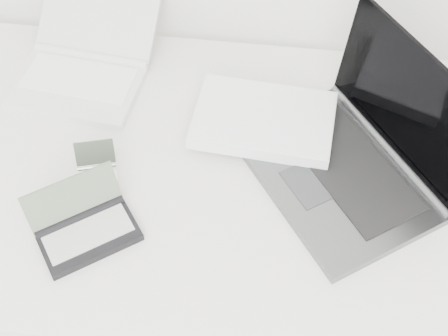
# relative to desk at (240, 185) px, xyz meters

# --- Properties ---
(desk) EXTENTS (1.60, 0.80, 0.73)m
(desk) POSITION_rel_desk_xyz_m (0.00, 0.00, 0.00)
(desk) COLOR white
(desk) RESTS_ON ground
(laptop_large) EXTENTS (0.57, 0.51, 0.27)m
(laptop_large) POSITION_rel_desk_xyz_m (0.17, 0.06, 0.09)
(laptop_large) COLOR #585A5D
(laptop_large) RESTS_ON desk
(netbook_open_white) EXTENTS (0.32, 0.37, 0.13)m
(netbook_open_white) POSITION_rel_desk_xyz_m (-0.40, 0.24, 0.07)
(netbook_open_white) COLOR white
(netbook_open_white) RESTS_ON desk
(pda_silver) EXTENTS (0.10, 0.11, 0.06)m
(pda_silver) POSITION_rel_desk_xyz_m (-0.29, -0.05, 0.06)
(pda_silver) COLOR silver
(pda_silver) RESTS_ON desk
(palmtop_charcoal) EXTENTS (0.23, 0.22, 0.10)m
(palmtop_charcoal) POSITION_rel_desk_xyz_m (-0.28, -0.19, 0.07)
(palmtop_charcoal) COLOR black
(palmtop_charcoal) RESTS_ON desk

